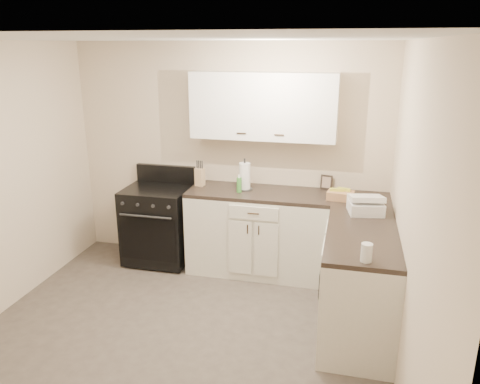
% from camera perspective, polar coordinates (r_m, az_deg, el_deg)
% --- Properties ---
extents(floor, '(3.60, 3.60, 0.00)m').
position_cam_1_polar(floor, '(4.29, -7.76, -17.63)').
color(floor, '#473F38').
rests_on(floor, ground).
extents(ceiling, '(3.60, 3.60, 0.00)m').
position_cam_1_polar(ceiling, '(3.52, -9.50, 17.98)').
color(ceiling, white).
rests_on(ceiling, wall_back).
extents(wall_back, '(3.60, 0.00, 3.60)m').
position_cam_1_polar(wall_back, '(5.36, -1.41, 4.48)').
color(wall_back, beige).
rests_on(wall_back, ground).
extents(wall_right, '(0.00, 3.60, 3.60)m').
position_cam_1_polar(wall_right, '(3.49, 20.11, -3.82)').
color(wall_right, beige).
rests_on(wall_right, ground).
extents(wall_front, '(3.60, 0.00, 3.60)m').
position_cam_1_polar(wall_front, '(2.32, -25.87, -15.85)').
color(wall_front, beige).
rests_on(wall_front, ground).
extents(base_cabinets_back, '(1.55, 0.60, 0.90)m').
position_cam_1_polar(base_cabinets_back, '(5.24, 2.33, -5.06)').
color(base_cabinets_back, silver).
rests_on(base_cabinets_back, floor).
extents(base_cabinets_right, '(0.60, 1.90, 0.90)m').
position_cam_1_polar(base_cabinets_right, '(4.56, 14.20, -9.16)').
color(base_cabinets_right, silver).
rests_on(base_cabinets_right, floor).
extents(countertop_back, '(1.55, 0.60, 0.04)m').
position_cam_1_polar(countertop_back, '(5.07, 2.39, -0.15)').
color(countertop_back, black).
rests_on(countertop_back, base_cabinets_back).
extents(countertop_right, '(0.60, 1.90, 0.04)m').
position_cam_1_polar(countertop_right, '(4.38, 14.65, -3.65)').
color(countertop_right, black).
rests_on(countertop_right, base_cabinets_right).
extents(upper_cabinets, '(1.55, 0.30, 0.70)m').
position_cam_1_polar(upper_cabinets, '(5.02, 2.86, 10.42)').
color(upper_cabinets, white).
rests_on(upper_cabinets, wall_back).
extents(stove, '(0.72, 0.62, 0.88)m').
position_cam_1_polar(stove, '(5.54, -9.91, -3.89)').
color(stove, black).
rests_on(stove, floor).
extents(knife_block, '(0.11, 0.10, 0.20)m').
position_cam_1_polar(knife_block, '(5.26, -4.91, 1.83)').
color(knife_block, tan).
rests_on(knife_block, countertop_back).
extents(paper_towel, '(0.12, 0.12, 0.30)m').
position_cam_1_polar(paper_towel, '(5.10, 0.57, 1.93)').
color(paper_towel, white).
rests_on(paper_towel, countertop_back).
extents(soap_bottle, '(0.06, 0.06, 0.16)m').
position_cam_1_polar(soap_bottle, '(5.01, -0.11, 0.86)').
color(soap_bottle, '#419138').
rests_on(soap_bottle, countertop_back).
extents(picture_frame, '(0.13, 0.06, 0.16)m').
position_cam_1_polar(picture_frame, '(5.21, 10.48, 1.19)').
color(picture_frame, black).
rests_on(picture_frame, countertop_back).
extents(wicker_basket, '(0.28, 0.21, 0.09)m').
position_cam_1_polar(wicker_basket, '(4.90, 12.15, -0.42)').
color(wicker_basket, '#AE7F52').
rests_on(wicker_basket, countertop_right).
extents(countertop_grill, '(0.36, 0.34, 0.11)m').
position_cam_1_polar(countertop_grill, '(4.56, 15.04, -1.79)').
color(countertop_grill, white).
rests_on(countertop_grill, countertop_right).
extents(glass_jar, '(0.11, 0.11, 0.14)m').
position_cam_1_polar(glass_jar, '(3.56, 15.17, -7.14)').
color(glass_jar, silver).
rests_on(glass_jar, countertop_right).
extents(oven_mitt_near, '(0.02, 0.13, 0.22)m').
position_cam_1_polar(oven_mitt_near, '(4.18, 9.75, -11.02)').
color(oven_mitt_near, black).
rests_on(oven_mitt_near, base_cabinets_right).
extents(oven_mitt_far, '(0.02, 0.14, 0.25)m').
position_cam_1_polar(oven_mitt_far, '(4.32, 9.88, -10.33)').
color(oven_mitt_far, black).
rests_on(oven_mitt_far, base_cabinets_right).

